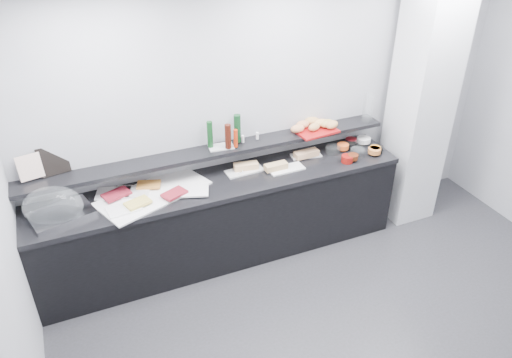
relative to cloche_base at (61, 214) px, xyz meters
name	(u,v)px	position (x,y,z in m)	size (l,w,h in m)	color
ground	(376,357)	(2.14, -1.69, -0.92)	(5.00, 5.00, 0.00)	#2D2D30
back_wall	(276,113)	(2.14, 0.31, 0.43)	(5.00, 0.02, 2.70)	#A9AAB0
ceiling	(439,22)	(2.14, -1.69, 1.78)	(5.00, 5.00, 0.00)	white
column	(421,103)	(3.64, -0.04, 0.43)	(0.50, 0.50, 2.70)	silver
buffet_cabinet	(223,221)	(1.44, 0.01, -0.50)	(3.60, 0.60, 0.85)	black
counter_top	(221,183)	(1.44, 0.01, -0.05)	(3.62, 0.62, 0.05)	black
wall_shelf	(214,151)	(1.44, 0.19, 0.21)	(3.60, 0.25, 0.04)	black
cloche_base	(61,214)	(0.00, 0.00, 0.00)	(0.50, 0.33, 0.04)	silver
cloche_dome	(53,206)	(-0.05, -0.01, 0.11)	(0.49, 0.32, 0.34)	white
linen_runner	(153,193)	(0.80, 0.04, -0.01)	(1.00, 0.47, 0.01)	white
platter_meat_a	(113,193)	(0.46, 0.16, 0.00)	(0.30, 0.20, 0.01)	silver
food_meat_a	(116,194)	(0.48, 0.10, 0.02)	(0.24, 0.15, 0.02)	maroon
platter_salmon	(132,192)	(0.62, 0.11, 0.00)	(0.31, 0.20, 0.01)	silver
food_salmon	(149,185)	(0.78, 0.15, 0.02)	(0.21, 0.13, 0.02)	orange
platter_cheese	(124,209)	(0.50, -0.13, 0.00)	(0.28, 0.19, 0.01)	white
food_cheese	(138,203)	(0.63, -0.11, 0.02)	(0.21, 0.14, 0.02)	#D9BF54
platter_meat_b	(190,191)	(1.11, -0.07, 0.00)	(0.32, 0.22, 0.01)	white
food_meat_b	(174,194)	(0.96, -0.09, 0.02)	(0.21, 0.14, 0.02)	maroon
sandwich_plate_left	(244,171)	(1.70, 0.09, -0.01)	(0.37, 0.16, 0.01)	silver
sandwich_food_left	(246,166)	(1.73, 0.10, 0.02)	(0.24, 0.09, 0.06)	#E9B37A
tongs_left	(245,170)	(1.70, 0.07, 0.00)	(0.01, 0.01, 0.16)	#AEB1B5
sandwich_plate_mid	(286,169)	(2.10, -0.04, -0.01)	(0.35, 0.15, 0.01)	white
sandwich_food_mid	(276,166)	(2.00, -0.02, 0.02)	(0.23, 0.09, 0.06)	tan
tongs_mid	(273,170)	(1.96, -0.02, 0.00)	(0.01, 0.01, 0.16)	#AEAFB5
sandwich_plate_right	(306,155)	(2.40, 0.13, -0.01)	(0.31, 0.13, 0.01)	white
sandwich_food_right	(306,154)	(2.39, 0.10, 0.02)	(0.26, 0.10, 0.06)	tan
tongs_right	(307,157)	(2.39, 0.08, 0.00)	(0.01, 0.01, 0.16)	silver
bowl_glass_fruit	(333,150)	(2.69, 0.08, 0.02)	(0.15, 0.15, 0.07)	white
fill_glass_fruit	(343,146)	(2.81, 0.09, 0.03)	(0.12, 0.12, 0.05)	#F65D21
bowl_black_jam	(350,146)	(2.90, 0.09, 0.02)	(0.13, 0.13, 0.07)	black
fill_black_jam	(351,141)	(2.96, 0.16, 0.03)	(0.12, 0.12, 0.05)	#610D13
bowl_glass_cream	(357,141)	(3.03, 0.14, 0.02)	(0.17, 0.17, 0.07)	white
fill_glass_cream	(364,140)	(3.10, 0.13, 0.03)	(0.14, 0.14, 0.05)	white
bowl_red_jam	(347,159)	(2.73, -0.14, 0.02)	(0.12, 0.12, 0.07)	maroon
fill_red_jam	(353,157)	(2.79, -0.15, 0.03)	(0.11, 0.11, 0.05)	#4E1C0B
bowl_glass_salmon	(357,152)	(2.90, -0.06, 0.02)	(0.14, 0.14, 0.07)	white
fill_glass_salmon	(374,151)	(3.06, -0.12, 0.03)	(0.13, 0.13, 0.05)	orange
bowl_black_fruit	(377,149)	(3.12, -0.09, 0.02)	(0.11, 0.11, 0.07)	black
fill_black_fruit	(375,149)	(3.09, -0.10, 0.03)	(0.11, 0.11, 0.05)	orange
framed_print	(53,160)	(0.03, 0.31, 0.36)	(0.25, 0.02, 0.26)	black
print_art	(30,167)	(-0.16, 0.26, 0.36)	(0.20, 0.00, 0.22)	beige
condiment_tray	(221,147)	(1.51, 0.20, 0.24)	(0.24, 0.15, 0.01)	silver
bottle_green_a	(210,134)	(1.42, 0.23, 0.37)	(0.05, 0.05, 0.26)	#103D18
bottle_brown	(228,136)	(1.57, 0.14, 0.36)	(0.06, 0.06, 0.24)	#3C130B
bottle_green_b	(237,128)	(1.69, 0.23, 0.38)	(0.07, 0.07, 0.28)	#0F391A
bottle_hot	(236,138)	(1.64, 0.13, 0.33)	(0.04, 0.04, 0.18)	#B52A0C
shaker_salt	(243,139)	(1.74, 0.20, 0.28)	(0.03, 0.03, 0.07)	white
shaker_pepper	(257,136)	(1.89, 0.20, 0.28)	(0.03, 0.03, 0.07)	white
bread_tray	(316,130)	(2.51, 0.15, 0.24)	(0.41, 0.29, 0.02)	maroon
bread_roll_nw	(303,125)	(2.40, 0.23, 0.29)	(0.15, 0.09, 0.08)	#C3794A
bread_roll_n	(312,121)	(2.53, 0.27, 0.29)	(0.16, 0.10, 0.08)	#BC8647
bread_roll_sw	(297,129)	(2.31, 0.17, 0.29)	(0.14, 0.09, 0.08)	#D0824F
bread_roll_s	(314,127)	(2.48, 0.13, 0.29)	(0.13, 0.09, 0.08)	#BE8648
bread_roll_se	(332,125)	(2.67, 0.11, 0.29)	(0.15, 0.10, 0.08)	#B78246
bread_roll_midw	(321,123)	(2.59, 0.19, 0.29)	(0.16, 0.10, 0.08)	tan
bread_roll_mide	(327,123)	(2.64, 0.16, 0.29)	(0.16, 0.10, 0.08)	#B49044
carafe	(368,108)	(3.12, 0.15, 0.38)	(0.10, 0.10, 0.30)	white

